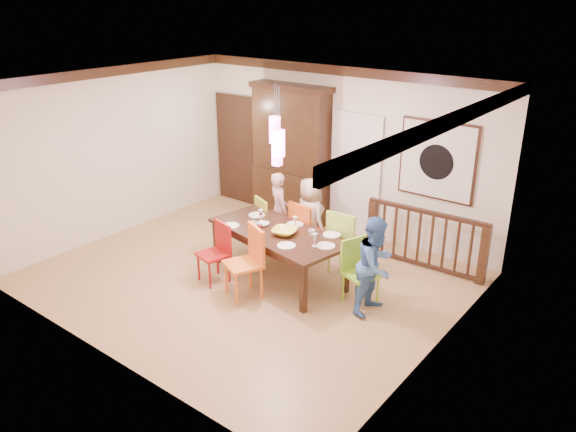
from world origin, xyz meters
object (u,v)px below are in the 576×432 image
Objects in this scene: chair_end_right at (361,269)px; china_hutch at (291,154)px; dining_table at (278,236)px; chair_far_left at (271,219)px; person_far_left at (279,209)px; balustrade at (425,238)px; person_far_mid at (310,218)px; person_end_right at (376,265)px.

chair_end_right is 3.37m from china_hutch.
dining_table is 2.51× the size of chair_end_right.
china_hutch is (-1.28, 1.97, 0.60)m from dining_table.
person_far_left is (0.03, 0.17, 0.12)m from chair_far_left.
china_hutch reaches higher than balustrade.
person_far_left reaches higher than chair_far_left.
chair_far_left is 0.71m from person_far_mid.
balustrade is at bearing -136.26° from person_far_mid.
person_far_left is 2.50m from person_end_right.
chair_far_left is 0.68× the size of person_far_mid.
person_end_right is at bearing 11.50° from dining_table.
balustrade is at bearing -135.59° from chair_far_left.
person_far_left is 0.95× the size of person_end_right.
chair_far_left is 2.51m from balustrade.
person_far_mid is at bearing 65.11° from person_end_right.
chair_end_right is 0.28m from person_end_right.
person_end_right reaches higher than dining_table.
chair_end_right is 2.27m from person_far_left.
china_hutch is 1.75m from person_far_mid.
person_far_left reaches higher than chair_end_right.
chair_far_left is 2.48m from person_end_right.
person_end_right reaches higher than person_far_left.
person_far_mid is (0.68, 0.15, 0.14)m from chair_far_left.
china_hutch reaches higher than chair_end_right.
balustrade is at bearing 13.23° from chair_end_right.
person_far_left is at bearing 138.26° from dining_table.
person_far_mid is at bearing -157.96° from balustrade.
dining_table is 2.43m from china_hutch.
dining_table is 1.64m from person_end_right.
chair_end_right is 1.67m from person_far_mid.
china_hutch is 1.96× the size of person_far_left.
china_hutch is at bearing 133.38° from dining_table.
person_end_right is at bearing -173.09° from chair_far_left.
person_far_left is 0.65m from person_far_mid.
person_end_right is at bearing -170.44° from person_far_left.
dining_table is 1.71× the size of person_end_right.
dining_table is 1.14m from person_far_left.
chair_end_right is 0.70× the size of person_far_mid.
person_far_mid is at bearing -41.68° from china_hutch.
chair_far_left is 0.67× the size of person_end_right.
person_far_mid is at bearing 81.68° from chair_end_right.
person_far_mid reaches higher than chair_far_left.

